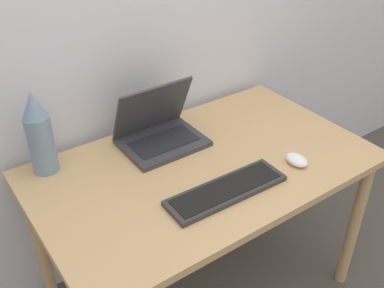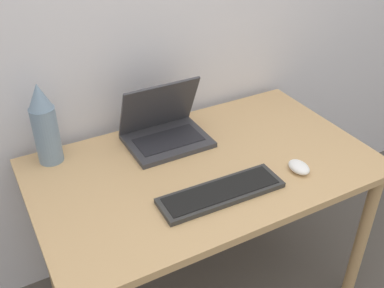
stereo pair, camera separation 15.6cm
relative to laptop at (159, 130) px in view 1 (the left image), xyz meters
The scene contains 5 objects.
desk 0.27m from the laptop, 75.81° to the right, with size 1.27×0.76×0.72m.
laptop is the anchor object (origin of this frame).
keyboard 0.41m from the laptop, 87.48° to the right, with size 0.44×0.14×0.02m.
mouse 0.54m from the laptop, 51.54° to the right, with size 0.06×0.09×0.04m.
vase 0.45m from the laptop, behind, with size 0.09×0.09×0.32m.
Camera 1 is at (-0.82, -0.71, 1.70)m, focal length 42.00 mm.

